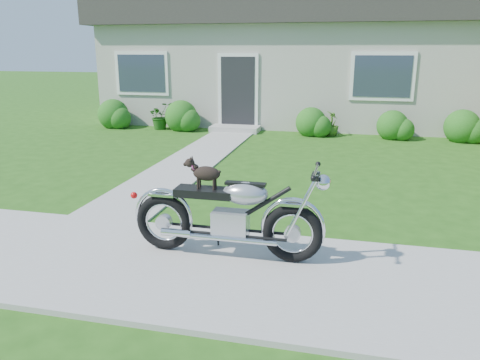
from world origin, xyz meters
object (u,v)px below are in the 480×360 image
potted_plant_right (332,124)px  motorcycle_with_dog (230,214)px  potted_plant_left (160,116)px  house (302,54)px

potted_plant_right → motorcycle_with_dog: motorcycle_with_dog is taller
potted_plant_left → potted_plant_right: (5.03, 0.00, -0.05)m
house → potted_plant_right: house is taller
potted_plant_left → potted_plant_right: 5.03m
potted_plant_right → motorcycle_with_dog: (-0.74, -8.22, 0.20)m
potted_plant_left → potted_plant_right: bearing=0.0°
house → potted_plant_left: 5.41m
house → motorcycle_with_dog: house is taller
potted_plant_left → motorcycle_with_dog: (4.29, -8.22, 0.14)m
potted_plant_left → motorcycle_with_dog: motorcycle_with_dog is taller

